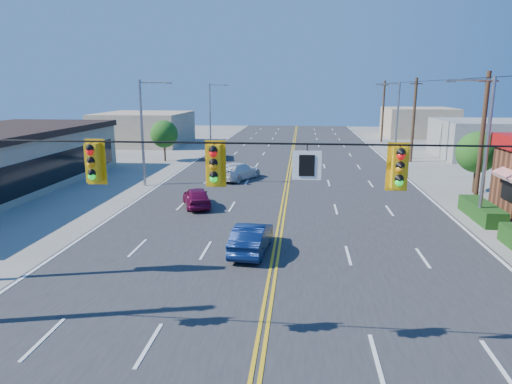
# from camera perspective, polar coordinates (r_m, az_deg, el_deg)

# --- Properties ---
(ground) EXTENTS (160.00, 160.00, 0.00)m
(ground) POSITION_cam_1_polar(r_m,az_deg,el_deg) (13.79, 0.47, -19.50)
(ground) COLOR gray
(ground) RESTS_ON ground
(road) EXTENTS (20.00, 120.00, 0.06)m
(road) POSITION_cam_1_polar(r_m,az_deg,el_deg) (32.46, 3.73, -0.26)
(road) COLOR #2D2D30
(road) RESTS_ON ground
(signal_span) EXTENTS (24.32, 0.34, 9.00)m
(signal_span) POSITION_cam_1_polar(r_m,az_deg,el_deg) (11.93, -0.05, 0.77)
(signal_span) COLOR #47301E
(signal_span) RESTS_ON ground
(streetlight_se) EXTENTS (2.55, 0.25, 8.00)m
(streetlight_se) POSITION_cam_1_polar(r_m,az_deg,el_deg) (27.54, 26.55, 5.54)
(streetlight_se) COLOR gray
(streetlight_se) RESTS_ON ground
(streetlight_ne) EXTENTS (2.55, 0.25, 8.00)m
(streetlight_ne) POSITION_cam_1_polar(r_m,az_deg,el_deg) (50.63, 17.05, 9.06)
(streetlight_ne) COLOR gray
(streetlight_ne) RESTS_ON ground
(streetlight_sw) EXTENTS (2.55, 0.25, 8.00)m
(streetlight_sw) POSITION_cam_1_polar(r_m,az_deg,el_deg) (35.75, -13.77, 7.90)
(streetlight_sw) COLOR gray
(streetlight_sw) RESTS_ON ground
(streetlight_nw) EXTENTS (2.55, 0.25, 8.00)m
(streetlight_nw) POSITION_cam_1_polar(r_m,az_deg,el_deg) (60.84, -5.58, 10.10)
(streetlight_nw) COLOR gray
(streetlight_nw) RESTS_ON ground
(utility_pole_near) EXTENTS (0.28, 0.28, 8.40)m
(utility_pole_near) POSITION_cam_1_polar(r_m,az_deg,el_deg) (31.79, 26.38, 5.79)
(utility_pole_near) COLOR #47301E
(utility_pole_near) RESTS_ON ground
(utility_pole_mid) EXTENTS (0.28, 0.28, 8.40)m
(utility_pole_mid) POSITION_cam_1_polar(r_m,az_deg,el_deg) (48.99, 19.10, 8.44)
(utility_pole_mid) COLOR #47301E
(utility_pole_mid) RESTS_ON ground
(utility_pole_far) EXTENTS (0.28, 0.28, 8.40)m
(utility_pole_far) POSITION_cam_1_polar(r_m,az_deg,el_deg) (66.62, 15.60, 9.66)
(utility_pole_far) COLOR #47301E
(utility_pole_far) RESTS_ON ground
(tree_kfc_rear) EXTENTS (2.94, 2.94, 4.41)m
(tree_kfc_rear) POSITION_cam_1_polar(r_m,az_deg,el_deg) (36.11, 25.94, 4.49)
(tree_kfc_rear) COLOR #47301E
(tree_kfc_rear) RESTS_ON ground
(tree_west) EXTENTS (2.80, 2.80, 4.20)m
(tree_west) POSITION_cam_1_polar(r_m,az_deg,el_deg) (47.94, -11.42, 7.12)
(tree_west) COLOR #47301E
(tree_west) RESTS_ON ground
(bld_east_mid) EXTENTS (12.00, 10.00, 4.00)m
(bld_east_mid) POSITION_cam_1_polar(r_m,az_deg,el_deg) (55.95, 27.86, 5.86)
(bld_east_mid) COLOR gray
(bld_east_mid) RESTS_ON ground
(bld_west_far) EXTENTS (11.00, 12.00, 4.20)m
(bld_west_far) POSITION_cam_1_polar(r_m,az_deg,el_deg) (63.43, -13.79, 7.72)
(bld_west_far) COLOR tan
(bld_west_far) RESTS_ON ground
(bld_east_far) EXTENTS (10.00, 10.00, 4.40)m
(bld_east_far) POSITION_cam_1_polar(r_m,az_deg,el_deg) (75.93, 19.61, 8.22)
(bld_east_far) COLOR tan
(bld_east_far) RESTS_ON ground
(car_magenta) EXTENTS (2.68, 3.98, 1.26)m
(car_magenta) POSITION_cam_1_polar(r_m,az_deg,el_deg) (28.96, -7.43, -0.73)
(car_magenta) COLOR maroon
(car_magenta) RESTS_ON ground
(car_blue) EXTENTS (1.75, 4.17, 1.34)m
(car_blue) POSITION_cam_1_polar(r_m,az_deg,el_deg) (20.89, -0.55, -5.88)
(car_blue) COLOR #0D1F4D
(car_blue) RESTS_ON ground
(car_white) EXTENTS (3.77, 5.16, 1.39)m
(car_white) POSITION_cam_1_polar(r_m,az_deg,el_deg) (37.36, -2.22, 2.54)
(car_white) COLOR white
(car_white) RESTS_ON ground
(car_silver) EXTENTS (2.74, 4.80, 1.26)m
(car_silver) POSITION_cam_1_polar(r_m,az_deg,el_deg) (48.75, -5.04, 4.85)
(car_silver) COLOR #A7A7AC
(car_silver) RESTS_ON ground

